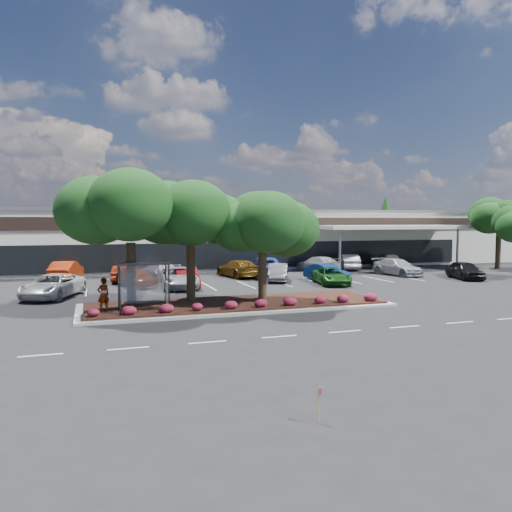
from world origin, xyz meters
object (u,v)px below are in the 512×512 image
object	(u,v)px
light_pole	(129,227)
car_0	(53,286)
survey_stake	(319,400)
car_1	(136,278)

from	to	relation	value
light_pole	car_0	size ratio (longest dim) A/B	1.79
light_pole	survey_stake	size ratio (longest dim) A/B	10.99
light_pole	car_1	bearing A→B (deg)	-92.13
car_1	car_0	bearing A→B (deg)	-163.19
light_pole	survey_stake	bearing A→B (deg)	-87.82
light_pole	car_0	distance (m)	18.33
survey_stake	car_0	bearing A→B (deg)	107.75
car_0	car_1	size ratio (longest dim) A/B	1.18
survey_stake	car_1	size ratio (longest dim) A/B	0.19
light_pole	survey_stake	world-z (taller)	light_pole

